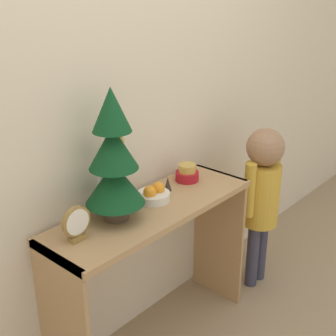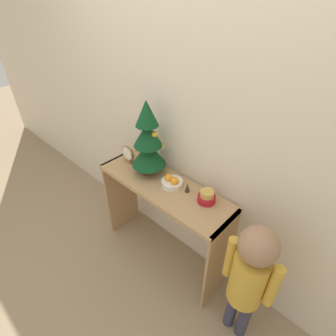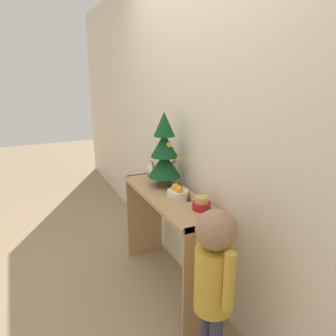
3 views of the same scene
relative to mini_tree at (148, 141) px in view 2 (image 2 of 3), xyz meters
name	(u,v)px [view 2 (image 2 of 3)]	position (x,y,z in m)	size (l,w,h in m)	color
ground_plane	(150,265)	(0.19, -0.23, -1.06)	(12.00, 12.00, 0.00)	#997F60
back_wall	(185,117)	(0.19, 0.18, 0.19)	(7.00, 0.05, 2.50)	beige
console_table	(163,204)	(0.19, -0.04, -0.47)	(1.11, 0.36, 0.79)	tan
mini_tree	(148,141)	(0.00, 0.00, 0.00)	(0.26, 0.26, 0.59)	#4C3828
fruit_bowl	(172,182)	(0.24, 0.00, -0.25)	(0.16, 0.16, 0.09)	silver
singing_bowl	(207,197)	(0.53, 0.03, -0.24)	(0.12, 0.12, 0.09)	#AD1923
desk_clock	(128,154)	(-0.23, -0.02, -0.20)	(0.13, 0.04, 0.15)	olive
figurine	(187,187)	(0.37, 0.02, -0.24)	(0.04, 0.04, 0.07)	#382D23
child_figure	(250,274)	(0.99, -0.16, -0.43)	(0.33, 0.22, 1.00)	#38384C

